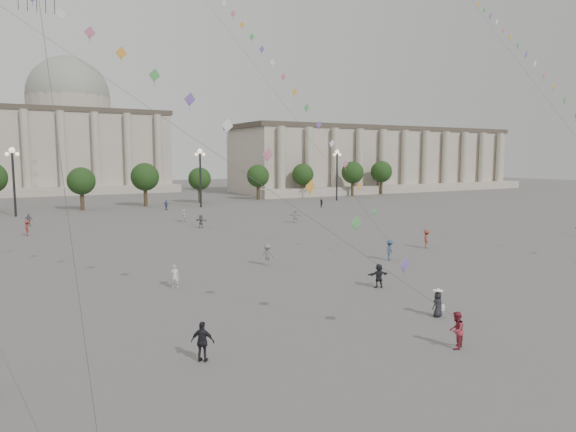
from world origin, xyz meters
TOP-DOWN VIEW (x-y plane):
  - ground at (0.00, 0.00)m, footprint 360.00×360.00m
  - hall_east at (75.00, 93.89)m, footprint 84.00×26.22m
  - hall_central at (0.00, 129.22)m, footprint 48.30×34.30m
  - tree_row at (0.00, 78.00)m, footprint 137.12×5.12m
  - lamp_post_mid_west at (-15.00, 70.00)m, footprint 2.00×0.90m
  - lamp_post_mid_east at (15.00, 70.00)m, footprint 2.00×0.90m
  - lamp_post_far_east at (45.00, 70.00)m, footprint 2.00×0.90m
  - person_crowd_0 at (8.00, 68.00)m, footprint 1.08×0.85m
  - person_crowd_3 at (6.43, 8.52)m, footprint 1.65×0.79m
  - person_crowd_4 at (5.81, 51.25)m, footprint 1.61×1.42m
  - person_crowd_6 at (2.83, 18.87)m, footprint 1.39×1.22m
  - person_crowd_7 at (19.23, 42.69)m, footprint 1.82×0.89m
  - person_crowd_8 at (20.72, 18.57)m, footprint 1.30×1.37m
  - person_crowd_9 at (34.20, 59.16)m, footprint 1.29×1.30m
  - person_crowd_12 at (5.79, 43.86)m, footprint 1.56×1.54m
  - person_crowd_13 at (-6.22, 15.42)m, footprint 0.74×0.65m
  - person_crowd_16 at (-13.76, 56.47)m, footprint 1.03×0.52m
  - person_crowd_17 at (-14.23, 47.34)m, footprint 0.77×1.23m
  - tourist_1 at (-8.96, 1.97)m, footprint 1.13×1.03m
  - kite_flyer_0 at (2.26, -2.45)m, footprint 1.11×1.03m
  - kite_flyer_1 at (13.43, 15.62)m, footprint 1.36×1.23m
  - hat_person at (5.14, 1.60)m, footprint 0.77×0.60m
  - kite_train_mid at (7.85, 41.31)m, footprint 11.17×48.22m
  - kite_train_east at (39.84, 23.01)m, footprint 23.52×42.55m

SIDE VIEW (x-z plane):
  - ground at x=0.00m, z-range 0.00..0.00m
  - person_crowd_9 at x=34.20m, z-range 0.00..1.49m
  - hat_person at x=5.14m, z-range -0.04..1.65m
  - person_crowd_16 at x=-13.76m, z-range 0.00..1.68m
  - person_crowd_13 at x=-6.22m, z-range 0.00..1.70m
  - person_crowd_3 at x=6.43m, z-range 0.00..1.71m
  - person_crowd_0 at x=8.00m, z-range 0.00..1.71m
  - person_crowd_4 at x=5.81m, z-range 0.00..1.77m
  - person_crowd_12 at x=5.79m, z-range 0.00..1.79m
  - kite_flyer_0 at x=2.26m, z-range 0.00..1.83m
  - person_crowd_17 at x=-14.23m, z-range 0.00..1.83m
  - kite_flyer_1 at x=13.43m, z-range 0.00..1.83m
  - tourist_1 at x=-8.96m, z-range 0.00..1.86m
  - person_crowd_8 at x=20.72m, z-range 0.00..1.87m
  - person_crowd_6 at x=2.83m, z-range 0.00..1.87m
  - person_crowd_7 at x=19.23m, z-range 0.00..1.88m
  - tree_row at x=0.00m, z-range 1.39..9.39m
  - lamp_post_mid_west at x=-15.00m, z-range 2.03..12.68m
  - lamp_post_mid_east at x=15.00m, z-range 2.03..12.68m
  - lamp_post_far_east at x=45.00m, z-range 2.03..12.68m
  - hall_east at x=75.00m, z-range -0.17..17.03m
  - hall_central at x=0.00m, z-range -3.52..31.98m
  - kite_train_east at x=39.84m, z-range -9.37..52.46m
  - kite_train_mid at x=7.85m, z-range -7.11..62.19m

